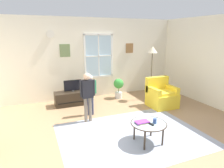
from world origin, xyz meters
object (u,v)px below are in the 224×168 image
Objects in this scene: television at (73,86)px; coffee_table at (149,124)px; book_stack at (142,122)px; person_green_shirt at (90,90)px; person_black_shirt at (87,92)px; armchair at (161,96)px; remote_near_books at (151,124)px; potted_plant_by_window at (119,86)px; floor_lamp at (152,55)px; cup at (155,121)px; tv_stand at (73,98)px.

television is 2.97m from coffee_table.
person_green_shirt reaches higher than book_stack.
person_green_shirt is at bearing 65.14° from person_black_shirt.
remote_near_books is at bearing -131.00° from armchair.
coffee_table is at bearing 93.45° from remote_near_books.
potted_plant_by_window reaches higher than remote_near_books.
coffee_table is at bearing -123.88° from floor_lamp.
person_green_shirt reaches higher than cup.
coffee_table is 0.41× the size of floor_lamp.
television is at bearing -90.00° from tv_stand.
remote_near_books is (0.00, -0.08, 0.04)m from coffee_table.
person_black_shirt is (-0.73, 1.38, 0.33)m from book_stack.
tv_stand is 1.00× the size of person_green_shirt.
television reaches higher than cup.
television reaches higher than book_stack.
floor_lamp reaches higher than person_black_shirt.
potted_plant_by_window is (1.31, 1.07, -0.29)m from person_green_shirt.
television is at bearing 154.63° from armchair.
person_green_shirt is at bearing 107.48° from book_stack.
tv_stand is at bearing 110.17° from cup.
floor_lamp is at bearing 58.45° from cup.
person_green_shirt reaches higher than tv_stand.
potted_plant_by_window is (0.63, 2.95, -0.03)m from remote_near_books.
floor_lamp is (2.28, 0.58, 0.79)m from person_green_shirt.
cup reaches higher than book_stack.
person_green_shirt is (-0.68, 1.81, 0.30)m from coffee_table.
tv_stand is 4.09× the size of book_stack.
floor_lamp is (0.98, -0.48, 1.08)m from potted_plant_by_window.
potted_plant_by_window is at bearing 44.24° from person_black_shirt.
person_black_shirt reaches higher than person_green_shirt.
television is 0.78× the size of potted_plant_by_window.
armchair is 3.19× the size of book_stack.
television is 3.05m from cup.
coffee_table is (0.95, -2.81, 0.19)m from tv_stand.
person_green_shirt is at bearing 110.51° from coffee_table.
book_stack is at bearing -73.37° from television.
cup is at bearing 13.39° from remote_near_books.
person_black_shirt is 1.84× the size of potted_plant_by_window.
book_stack is at bearing -135.52° from armchair.
television is 0.42× the size of person_black_shirt.
person_green_shirt is at bearing -165.67° from floor_lamp.
television is at bearing 105.12° from person_green_shirt.
armchair is 0.78× the size of person_green_shirt.
potted_plant_by_window is at bearing 77.62° from coffee_table.
person_green_shirt reaches higher than television.
armchair reaches higher than book_stack.
tv_stand is 0.90× the size of person_black_shirt.
person_green_shirt is 1.65× the size of potted_plant_by_window.
floor_lamp reaches higher than cup.
person_black_shirt is (-0.86, 1.51, 0.34)m from remote_near_books.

